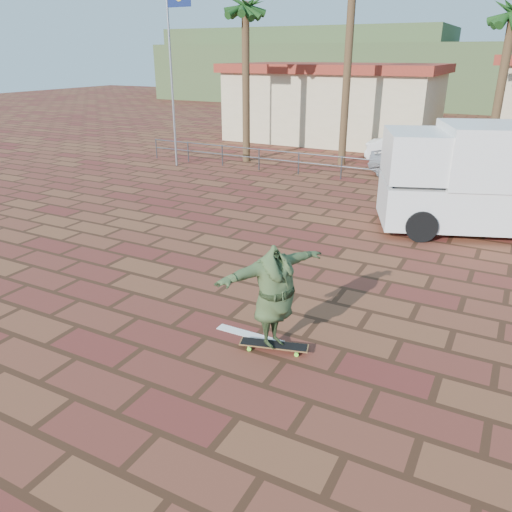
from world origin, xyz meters
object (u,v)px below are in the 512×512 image
at_px(longboard, 274,345).
at_px(skateboarder, 275,297).
at_px(car_white, 413,150).
at_px(car_silver, 414,164).
at_px(campervan, 492,177).

bearing_deg(longboard, skateboarder, -60.67).
bearing_deg(car_white, longboard, -178.76).
xyz_separation_m(longboard, car_silver, (-0.53, 14.62, 0.61)).
bearing_deg(campervan, car_silver, 99.85).
bearing_deg(car_silver, car_white, 42.81).
xyz_separation_m(campervan, car_silver, (-3.29, 5.61, -0.97)).
relative_size(longboard, car_silver, 0.31).
relative_size(longboard, car_white, 0.30).
distance_m(longboard, car_white, 18.01).
bearing_deg(car_white, skateboarder, -178.76).
bearing_deg(skateboarder, longboard, 68.57).
height_order(campervan, car_silver, campervan).
xyz_separation_m(skateboarder, campervan, (2.76, 9.01, 0.59)).
bearing_deg(car_white, campervan, -158.50).
distance_m(campervan, car_white, 9.86).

